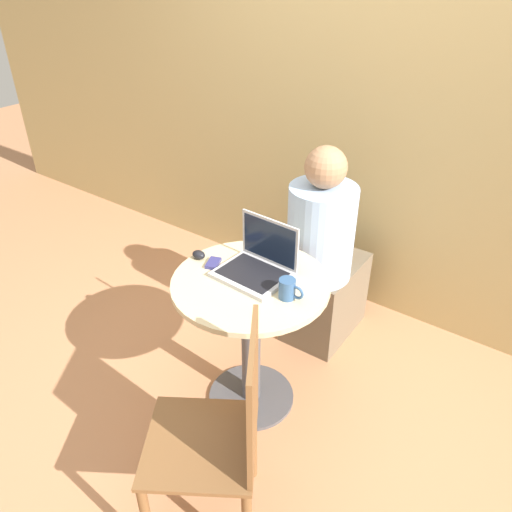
{
  "coord_description": "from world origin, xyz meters",
  "views": [
    {
      "loc": [
        1.06,
        -1.42,
        1.96
      ],
      "look_at": [
        -0.01,
        0.05,
        0.82
      ],
      "focal_mm": 35.0,
      "sensor_mm": 36.0,
      "label": 1
    }
  ],
  "objects_px": {
    "chair_empty": "(221,436)",
    "laptop": "(258,264)",
    "cell_phone": "(213,263)",
    "person_seated": "(323,265)"
  },
  "relations": [
    {
      "from": "chair_empty",
      "to": "person_seated",
      "type": "xyz_separation_m",
      "value": [
        -0.24,
        1.18,
        0.02
      ]
    },
    {
      "from": "chair_empty",
      "to": "laptop",
      "type": "bearing_deg",
      "value": 114.49
    },
    {
      "from": "cell_phone",
      "to": "laptop",
      "type": "bearing_deg",
      "value": 17.48
    },
    {
      "from": "cell_phone",
      "to": "person_seated",
      "type": "relative_size",
      "value": 0.09
    },
    {
      "from": "laptop",
      "to": "person_seated",
      "type": "bearing_deg",
      "value": 85.82
    },
    {
      "from": "person_seated",
      "to": "laptop",
      "type": "bearing_deg",
      "value": -94.18
    },
    {
      "from": "cell_phone",
      "to": "chair_empty",
      "type": "bearing_deg",
      "value": -48.92
    },
    {
      "from": "cell_phone",
      "to": "person_seated",
      "type": "bearing_deg",
      "value": 68.5
    },
    {
      "from": "laptop",
      "to": "chair_empty",
      "type": "xyz_separation_m",
      "value": [
        0.28,
        -0.62,
        -0.3
      ]
    },
    {
      "from": "laptop",
      "to": "chair_empty",
      "type": "bearing_deg",
      "value": -65.51
    }
  ]
}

